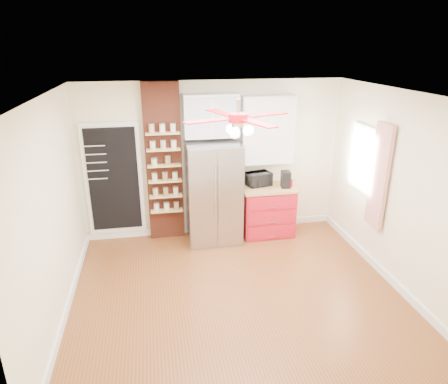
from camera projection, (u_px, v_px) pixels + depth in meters
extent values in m
plane|color=brown|center=(236.00, 291.00, 5.59)|extent=(4.50, 4.50, 0.00)
plane|color=white|center=(239.00, 94.00, 4.64)|extent=(4.50, 4.50, 0.00)
cube|color=#FFF7CD|center=(213.00, 160.00, 6.95)|extent=(4.50, 0.02, 2.70)
cube|color=#FFF7CD|center=(289.00, 292.00, 3.27)|extent=(4.50, 0.02, 2.70)
cube|color=#FFF7CD|center=(52.00, 215.00, 4.73)|extent=(0.02, 4.00, 2.70)
cube|color=#FFF7CD|center=(397.00, 191.00, 5.50)|extent=(0.02, 4.00, 2.70)
cube|color=white|center=(114.00, 180.00, 6.72)|extent=(0.95, 0.04, 1.95)
cube|color=black|center=(114.00, 180.00, 6.70)|extent=(0.82, 0.02, 1.78)
cube|color=brown|center=(164.00, 164.00, 6.74)|extent=(0.60, 0.16, 2.70)
cube|color=#A8A8AC|center=(214.00, 193.00, 6.77)|extent=(0.90, 0.70, 1.75)
cube|color=white|center=(211.00, 116.00, 6.50)|extent=(0.90, 0.35, 0.70)
cube|color=#B31523|center=(267.00, 211.00, 7.14)|extent=(0.90, 0.60, 0.86)
cube|color=tan|center=(268.00, 188.00, 6.98)|extent=(0.94, 0.64, 0.04)
cube|color=white|center=(267.00, 130.00, 6.79)|extent=(0.90, 0.30, 1.15)
cube|color=white|center=(364.00, 159.00, 6.25)|extent=(0.04, 0.75, 1.05)
cube|color=red|center=(379.00, 176.00, 5.77)|extent=(0.06, 0.40, 1.55)
cylinder|color=silver|center=(238.00, 107.00, 4.69)|extent=(0.05, 0.05, 0.20)
cylinder|color=#B90B17|center=(238.00, 118.00, 4.73)|extent=(0.24, 0.24, 0.10)
sphere|color=white|center=(238.00, 131.00, 4.79)|extent=(0.13, 0.13, 0.13)
imported|color=black|center=(259.00, 179.00, 7.01)|extent=(0.48, 0.38, 0.23)
cube|color=black|center=(286.00, 179.00, 6.91)|extent=(0.18, 0.22, 0.29)
cylinder|color=#BB0A0D|center=(290.00, 183.00, 6.94)|extent=(0.12, 0.12, 0.16)
cylinder|color=#A30B09|center=(287.00, 181.00, 7.05)|extent=(0.12, 0.12, 0.13)
cylinder|color=beige|center=(154.00, 162.00, 6.53)|extent=(0.11, 0.11, 0.12)
cylinder|color=olive|center=(168.00, 160.00, 6.59)|extent=(0.13, 0.13, 0.14)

